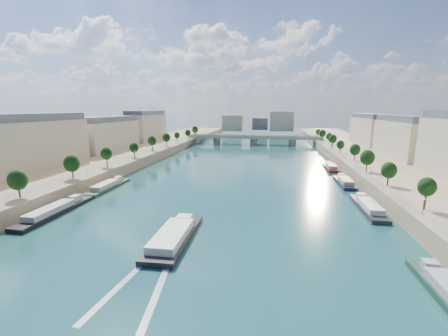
% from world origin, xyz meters
% --- Properties ---
extents(ground, '(700.00, 700.00, 0.00)m').
position_xyz_m(ground, '(0.00, 100.00, 0.00)').
color(ground, '#0D393D').
rests_on(ground, ground).
extents(quay_left, '(44.00, 520.00, 5.00)m').
position_xyz_m(quay_left, '(-72.00, 100.00, 2.50)').
color(quay_left, '#9E8460').
rests_on(quay_left, ground).
extents(quay_right, '(44.00, 520.00, 5.00)m').
position_xyz_m(quay_right, '(72.00, 100.00, 2.50)').
color(quay_right, '#9E8460').
rests_on(quay_right, ground).
extents(pave_left, '(14.00, 520.00, 0.10)m').
position_xyz_m(pave_left, '(-57.00, 100.00, 5.05)').
color(pave_left, gray).
rests_on(pave_left, quay_left).
extents(pave_right, '(14.00, 520.00, 0.10)m').
position_xyz_m(pave_right, '(57.00, 100.00, 5.05)').
color(pave_right, gray).
rests_on(pave_right, quay_right).
extents(trees_left, '(4.80, 268.80, 8.26)m').
position_xyz_m(trees_left, '(-55.00, 102.00, 10.48)').
color(trees_left, '#382B1E').
rests_on(trees_left, ground).
extents(trees_right, '(4.80, 268.80, 8.26)m').
position_xyz_m(trees_right, '(55.00, 110.00, 10.48)').
color(trees_right, '#382B1E').
rests_on(trees_right, ground).
extents(lamps_left, '(0.36, 200.36, 4.28)m').
position_xyz_m(lamps_left, '(-52.50, 90.00, 7.78)').
color(lamps_left, black).
rests_on(lamps_left, ground).
extents(lamps_right, '(0.36, 200.36, 4.28)m').
position_xyz_m(lamps_right, '(52.50, 105.00, 7.78)').
color(lamps_right, black).
rests_on(lamps_right, ground).
extents(buildings_left, '(16.00, 226.00, 23.20)m').
position_xyz_m(buildings_left, '(-85.00, 112.00, 16.45)').
color(buildings_left, '#C5B797').
rests_on(buildings_left, ground).
extents(buildings_right, '(16.00, 226.00, 23.20)m').
position_xyz_m(buildings_right, '(85.00, 112.00, 16.45)').
color(buildings_right, '#C5B797').
rests_on(buildings_right, ground).
extents(skyline, '(79.00, 42.00, 22.00)m').
position_xyz_m(skyline, '(3.19, 319.52, 14.66)').
color(skyline, '#C5B797').
rests_on(skyline, ground).
extents(bridge, '(112.00, 12.00, 8.15)m').
position_xyz_m(bridge, '(0.00, 224.53, 5.08)').
color(bridge, '#C1B79E').
rests_on(bridge, ground).
extents(tour_barge, '(8.04, 26.43, 3.68)m').
position_xyz_m(tour_barge, '(-5.57, 32.12, 0.96)').
color(tour_barge, black).
rests_on(tour_barge, ground).
extents(wake, '(10.76, 25.99, 0.04)m').
position_xyz_m(wake, '(-5.57, 15.48, 0.02)').
color(wake, silver).
rests_on(wake, ground).
extents(moored_barges_left, '(5.00, 119.67, 3.60)m').
position_xyz_m(moored_barges_left, '(-45.50, 26.84, 0.84)').
color(moored_barges_left, '#161F32').
rests_on(moored_barges_left, ground).
extents(moored_barges_right, '(5.00, 125.01, 3.60)m').
position_xyz_m(moored_barges_right, '(45.50, 75.00, 0.84)').
color(moored_barges_right, '#173929').
rests_on(moored_barges_right, ground).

